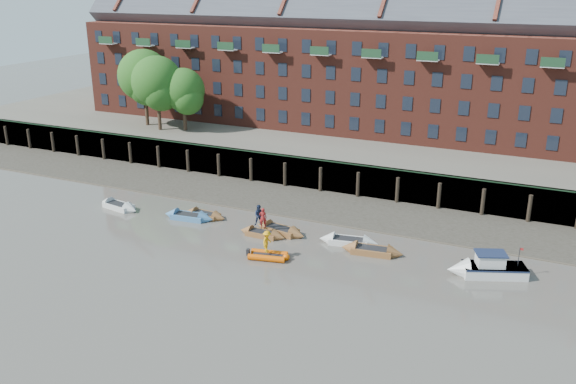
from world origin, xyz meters
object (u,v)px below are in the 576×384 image
Objects in this scene: rowboat_5 at (349,241)px; rowboat_0 at (119,206)px; rowboat_3 at (262,234)px; motor_launch at (481,268)px; rowboat_1 at (189,217)px; rib_tender at (270,256)px; person_rib_crew at (267,242)px; person_rower_a at (263,218)px; person_rower_b at (259,215)px; rowboat_6 at (372,251)px; rowboat_2 at (205,215)px; rowboat_4 at (280,230)px.

rowboat_0 is at bearing 173.51° from rowboat_5.
rowboat_3 is 17.90m from motor_launch.
rowboat_0 is 22.65m from rowboat_5.
motor_launch is (33.31, 0.02, 0.35)m from rowboat_0.
rowboat_1 reaches higher than rib_tender.
rowboat_5 is 2.87× the size of person_rib_crew.
rowboat_5 is 2.92× the size of person_rower_a.
person_rower_a is at bearing -55.47° from person_rower_b.
person_rower_b is at bearing -50.02° from person_rower_a.
rowboat_6 is at bearing -23.32° from motor_launch.
rowboat_3 is 0.71× the size of motor_launch.
motor_launch is (24.64, -1.47, 0.38)m from rowboat_2.
person_rib_crew is at bearing 167.65° from rib_tender.
person_rower_a reaches higher than rowboat_3.
rowboat_0 is at bearing 173.81° from rowboat_6.
rowboat_6 is at bearing 5.50° from rowboat_4.
rowboat_2 is 10.69m from rib_tender.
rowboat_4 reaches higher than rowboat_2.
person_rower_a reaches higher than rowboat_4.
rowboat_1 is 2.79× the size of person_rib_crew.
person_rib_crew reaches higher than rowboat_1.
rowboat_0 is 24.90m from rowboat_6.
rowboat_1 is at bearing 65.05° from person_rib_crew.
person_rower_b is (-7.60, -1.24, 1.49)m from rowboat_5.
rib_tender is 1.85× the size of person_rib_crew.
person_rower_b is at bearing -135.37° from rowboat_4.
person_rib_crew is (17.69, -3.89, 1.16)m from rowboat_0.
rowboat_1 is 11.22m from rib_tender.
rowboat_3 is (7.84, -0.69, -0.03)m from rowboat_1.
person_rower_a reaches higher than rowboat_1.
rowboat_5 is at bearing -19.12° from person_rower_b.
person_rower_a is 0.98× the size of person_rib_crew.
person_rower_b is (6.35, -1.45, 1.52)m from rowboat_2.
rowboat_2 is at bearing 138.71° from person_rower_b.
person_rower_a is (-9.41, -0.49, 1.44)m from rowboat_6.
rowboat_1 is at bearing -27.79° from person_rower_a.
rib_tender is 0.55× the size of motor_launch.
person_rib_crew is at bearing 98.01° from person_rower_a.
motor_launch is 3.35× the size of person_rib_crew.
person_rib_crew is at bearing -143.33° from rowboat_5.
person_rower_a is 0.53m from person_rower_b.
rowboat_4 is (1.09, 1.26, 0.03)m from rowboat_3.
rowboat_1 is at bearing 145.17° from rib_tender.
rowboat_0 is at bearing 75.92° from person_rib_crew.
rowboat_1 is 1.14× the size of rowboat_2.
motor_launch reaches higher than rowboat_3.
person_rower_a is (7.92, -0.67, 1.45)m from rowboat_1.
rowboat_0 is at bearing 151.73° from person_rower_b.
person_rower_b is (-18.29, 0.02, 1.15)m from motor_launch.
rowboat_5 is 1.55× the size of rib_tender.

